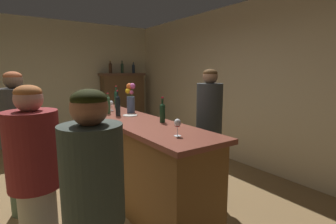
{
  "coord_description": "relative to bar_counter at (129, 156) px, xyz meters",
  "views": [
    {
      "loc": [
        -0.91,
        -2.87,
        1.65
      ],
      "look_at": [
        1.09,
        0.04,
        1.07
      ],
      "focal_mm": 27.14,
      "sensor_mm": 36.0,
      "label": 1
    }
  ],
  "objects": [
    {
      "name": "wine_bottle_rose",
      "position": [
        -0.1,
        0.4,
        0.66
      ],
      "size": [
        0.06,
        0.06,
        0.29
      ],
      "color": "#2E512E",
      "rests_on": "bar_counter"
    },
    {
      "name": "cheese_plate",
      "position": [
        0.07,
        0.06,
        0.53
      ],
      "size": [
        0.19,
        0.19,
        0.01
      ],
      "primitive_type": "cylinder",
      "color": "white",
      "rests_on": "bar_counter"
    },
    {
      "name": "wine_bottle_chardonnay",
      "position": [
        0.18,
        -0.55,
        0.65
      ],
      "size": [
        0.06,
        0.06,
        0.3
      ],
      "color": "#13311B",
      "rests_on": "bar_counter"
    },
    {
      "name": "floor",
      "position": [
        -0.49,
        -0.1,
        -0.53
      ],
      "size": [
        8.98,
        8.98,
        0.0
      ],
      "primitive_type": "plane",
      "color": "brown",
      "rests_on": "ground"
    },
    {
      "name": "patron_in_grey",
      "position": [
        -1.2,
        -0.9,
        0.31
      ],
      "size": [
        0.38,
        0.38,
        1.55
      ],
      "rotation": [
        0.0,
        0.0,
        0.69
      ],
      "color": "#A09A87",
      "rests_on": "ground"
    },
    {
      "name": "wine_glass_mid",
      "position": [
        -0.05,
        -1.15,
        0.64
      ],
      "size": [
        0.07,
        0.07,
        0.16
      ],
      "color": "white",
      "rests_on": "bar_counter"
    },
    {
      "name": "patron_near_entrance",
      "position": [
        -0.98,
        -1.59,
        0.32
      ],
      "size": [
        0.36,
        0.36,
        1.55
      ],
      "rotation": [
        0.0,
        0.0,
        1.08
      ],
      "color": "#242B4F",
      "rests_on": "ground"
    },
    {
      "name": "wine_bottle_syrah",
      "position": [
        0.23,
        0.9,
        0.68
      ],
      "size": [
        0.06,
        0.06,
        0.35
      ],
      "color": "#143A25",
      "rests_on": "bar_counter"
    },
    {
      "name": "display_bottle_center",
      "position": [
        1.69,
        3.14,
        1.19
      ],
      "size": [
        0.07,
        0.07,
        0.3
      ],
      "color": "#1A2535",
      "rests_on": "display_cabinet"
    },
    {
      "name": "flower_arrangement",
      "position": [
        0.2,
        0.3,
        0.73
      ],
      "size": [
        0.15,
        0.14,
        0.42
      ],
      "color": "#41516F",
      "rests_on": "bar_counter"
    },
    {
      "name": "display_bottle_left",
      "position": [
        1.05,
        3.14,
        1.2
      ],
      "size": [
        0.08,
        0.08,
        0.32
      ],
      "color": "#402718",
      "rests_on": "display_cabinet"
    },
    {
      "name": "display_bottle_midleft",
      "position": [
        1.37,
        3.14,
        1.2
      ],
      "size": [
        0.07,
        0.07,
        0.32
      ],
      "color": "#1A3222",
      "rests_on": "display_cabinet"
    },
    {
      "name": "wine_bottle_merlot",
      "position": [
        -0.06,
        0.53,
        0.65
      ],
      "size": [
        0.06,
        0.06,
        0.3
      ],
      "color": "#2E4D31",
      "rests_on": "bar_counter"
    },
    {
      "name": "wine_bottle_pinot",
      "position": [
        -0.07,
        0.14,
        0.67
      ],
      "size": [
        0.06,
        0.06,
        0.34
      ],
      "color": "black",
      "rests_on": "bar_counter"
    },
    {
      "name": "display_cabinet",
      "position": [
        1.37,
        3.14,
        0.3
      ],
      "size": [
        1.17,
        0.38,
        1.59
      ],
      "color": "brown",
      "rests_on": "ground"
    },
    {
      "name": "wall_back",
      "position": [
        -0.49,
        3.42,
        0.87
      ],
      "size": [
        5.47,
        0.12,
        2.8
      ],
      "primitive_type": "cube",
      "color": "#C0B694",
      "rests_on": "ground"
    },
    {
      "name": "bartender",
      "position": [
        0.76,
        -0.72,
        0.39
      ],
      "size": [
        0.32,
        0.32,
        1.67
      ],
      "rotation": [
        0.0,
        0.0,
        3.14
      ],
      "color": "#4E6A4A",
      "rests_on": "ground"
    },
    {
      "name": "bar_counter",
      "position": [
        0.0,
        0.0,
        0.0
      ],
      "size": [
        0.67,
        3.07,
        1.06
      ],
      "color": "brown",
      "rests_on": "ground"
    },
    {
      "name": "patron_in_navy",
      "position": [
        -1.22,
        0.26,
        0.36
      ],
      "size": [
        0.39,
        0.39,
        1.64
      ],
      "rotation": [
        0.0,
        0.0,
        0.09
      ],
      "color": "#495E47",
      "rests_on": "ground"
    },
    {
      "name": "wall_right",
      "position": [
        2.25,
        -0.1,
        0.87
      ],
      "size": [
        0.12,
        7.03,
        2.8
      ],
      "primitive_type": "cube",
      "color": "#C5B491",
      "rests_on": "ground"
    },
    {
      "name": "wine_glass_front",
      "position": [
        0.03,
        0.63,
        0.63
      ],
      "size": [
        0.07,
        0.07,
        0.15
      ],
      "color": "white",
      "rests_on": "bar_counter"
    }
  ]
}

